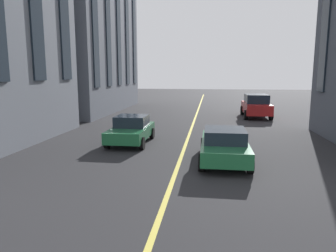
% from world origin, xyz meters
% --- Properties ---
extents(lane_centre_line, '(80.00, 0.16, 0.01)m').
position_xyz_m(lane_centre_line, '(20.00, 0.00, 0.00)').
color(lane_centre_line, '#D8C64C').
rests_on(lane_centre_line, ground_plane).
extents(car_green_far, '(4.40, 1.95, 1.37)m').
position_xyz_m(car_green_far, '(17.45, -1.78, 0.70)').
color(car_green_far, '#1E6038').
rests_on(car_green_far, ground_plane).
extents(car_red_parked_a, '(4.70, 2.14, 1.88)m').
position_xyz_m(car_red_parked_a, '(31.24, -4.90, 0.97)').
color(car_red_parked_a, '#B21E1E').
rests_on(car_red_parked_a, ground_plane).
extents(car_green_near, '(3.90, 1.89, 1.40)m').
position_xyz_m(car_green_near, '(20.35, 2.79, 0.70)').
color(car_green_near, '#1E6038').
rests_on(car_green_near, ground_plane).
extents(building_left_far, '(15.29, 13.59, 17.65)m').
position_xyz_m(building_left_far, '(34.36, 14.23, 8.82)').
color(building_left_far, '#565B66').
rests_on(building_left_far, ground_plane).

